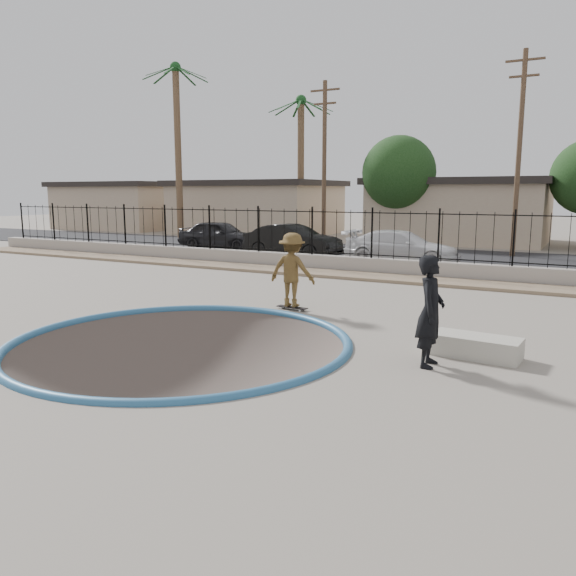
# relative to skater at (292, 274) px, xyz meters

# --- Properties ---
(ground) EXTENTS (120.00, 120.00, 2.20)m
(ground) POSITION_rel_skater_xyz_m (-0.46, 9.00, -2.06)
(ground) COLOR gray
(ground) RESTS_ON ground
(bowl_pit) EXTENTS (6.84, 6.84, 1.80)m
(bowl_pit) POSITION_rel_skater_xyz_m (-0.46, -4.00, -0.96)
(bowl_pit) COLOR #4B4039
(bowl_pit) RESTS_ON ground
(coping_ring) EXTENTS (7.04, 7.04, 0.20)m
(coping_ring) POSITION_rel_skater_xyz_m (-0.46, -4.00, -0.96)
(coping_ring) COLOR #2A5F8A
(coping_ring) RESTS_ON ground
(rock_strip) EXTENTS (42.00, 1.60, 0.11)m
(rock_strip) POSITION_rel_skater_xyz_m (-0.46, 6.20, -0.91)
(rock_strip) COLOR #9C8466
(rock_strip) RESTS_ON ground
(retaining_wall) EXTENTS (42.00, 0.45, 0.60)m
(retaining_wall) POSITION_rel_skater_xyz_m (-0.46, 7.30, -0.66)
(retaining_wall) COLOR #A0988D
(retaining_wall) RESTS_ON ground
(fence) EXTENTS (40.00, 0.04, 1.80)m
(fence) POSITION_rel_skater_xyz_m (-0.46, 7.30, 0.54)
(fence) COLOR black
(fence) RESTS_ON retaining_wall
(street) EXTENTS (90.00, 8.00, 0.04)m
(street) POSITION_rel_skater_xyz_m (-0.46, 14.00, -0.94)
(street) COLOR black
(street) RESTS_ON ground
(house_west_far) EXTENTS (10.60, 8.60, 3.90)m
(house_west_far) POSITION_rel_skater_xyz_m (-28.46, 23.50, 1.01)
(house_west_far) COLOR tan
(house_west_far) RESTS_ON ground
(house_west) EXTENTS (11.60, 8.60, 3.90)m
(house_west) POSITION_rel_skater_xyz_m (-15.46, 23.50, 1.01)
(house_west) COLOR tan
(house_west) RESTS_ON ground
(house_center) EXTENTS (10.60, 8.60, 3.90)m
(house_center) POSITION_rel_skater_xyz_m (-0.46, 23.50, 1.01)
(house_center) COLOR tan
(house_center) RESTS_ON ground
(palm_left) EXTENTS (2.30, 2.30, 11.30)m
(palm_left) POSITION_rel_skater_xyz_m (-17.46, 17.00, 6.99)
(palm_left) COLOR brown
(palm_left) RESTS_ON ground
(palm_mid) EXTENTS (2.30, 2.30, 9.30)m
(palm_mid) POSITION_rel_skater_xyz_m (-10.46, 21.00, 5.72)
(palm_mid) COLOR brown
(palm_mid) RESTS_ON ground
(utility_pole_left) EXTENTS (1.70, 0.24, 9.00)m
(utility_pole_left) POSITION_rel_skater_xyz_m (-6.46, 16.00, 3.74)
(utility_pole_left) COLOR #473323
(utility_pole_left) RESTS_ON ground
(utility_pole_mid) EXTENTS (1.70, 0.24, 9.50)m
(utility_pole_mid) POSITION_rel_skater_xyz_m (3.54, 16.00, 3.99)
(utility_pole_mid) COLOR #473323
(utility_pole_mid) RESTS_ON ground
(street_tree_left) EXTENTS (4.32, 4.32, 6.36)m
(street_tree_left) POSITION_rel_skater_xyz_m (-3.46, 20.00, 3.23)
(street_tree_left) COLOR #473323
(street_tree_left) RESTS_ON ground
(skater) EXTENTS (1.27, 0.76, 1.93)m
(skater) POSITION_rel_skater_xyz_m (0.00, 0.00, 0.00)
(skater) COLOR olive
(skater) RESTS_ON ground
(skateboard) EXTENTS (0.88, 0.29, 0.07)m
(skateboard) POSITION_rel_skater_xyz_m (0.00, -0.00, -0.90)
(skateboard) COLOR black
(skateboard) RESTS_ON ground
(videographer) EXTENTS (0.53, 0.76, 1.99)m
(videographer) POSITION_rel_skater_xyz_m (4.41, -3.12, 0.03)
(videographer) COLOR black
(videographer) RESTS_ON ground
(concrete_ledge) EXTENTS (1.65, 0.83, 0.40)m
(concrete_ledge) POSITION_rel_skater_xyz_m (5.05, -2.15, -0.76)
(concrete_ledge) COLOR #B1AC9D
(concrete_ledge) RESTS_ON ground
(car_a) EXTENTS (4.68, 2.25, 1.54)m
(car_a) POSITION_rel_skater_xyz_m (-10.72, 12.00, -0.15)
(car_a) COLOR black
(car_a) RESTS_ON street
(car_b) EXTENTS (4.76, 1.90, 1.54)m
(car_b) POSITION_rel_skater_xyz_m (-5.47, 10.40, -0.16)
(car_b) COLOR black
(car_b) RESTS_ON street
(car_c) EXTENTS (4.91, 2.02, 1.42)m
(car_c) POSITION_rel_skater_xyz_m (-0.24, 10.42, -0.22)
(car_c) COLOR silver
(car_c) RESTS_ON street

